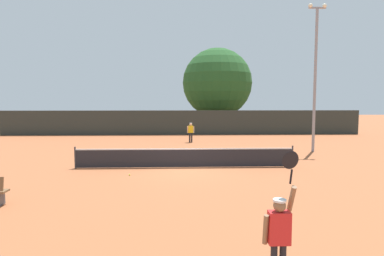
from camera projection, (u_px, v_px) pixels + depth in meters
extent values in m
plane|color=#9E5633|center=(185.00, 167.00, 15.91)|extent=(120.00, 120.00, 0.00)
cube|color=#232328|center=(185.00, 158.00, 15.87)|extent=(10.80, 0.03, 0.91)
cube|color=white|center=(185.00, 149.00, 15.83)|extent=(10.80, 0.04, 0.06)
cylinder|color=#333338|center=(75.00, 158.00, 15.67)|extent=(0.08, 0.08, 1.07)
cylinder|color=#333338|center=(292.00, 156.00, 16.07)|extent=(0.08, 0.08, 1.07)
cube|color=#2D332D|center=(183.00, 123.00, 31.32)|extent=(35.21, 0.12, 2.39)
cube|color=red|center=(279.00, 228.00, 5.62)|extent=(0.38, 0.22, 0.58)
sphere|color=#8C6647|center=(280.00, 206.00, 5.58)|extent=(0.22, 0.22, 0.22)
cylinder|color=white|center=(280.00, 200.00, 5.58)|extent=(0.23, 0.23, 0.04)
cylinder|color=#8C6647|center=(266.00, 229.00, 5.61)|extent=(0.09, 0.17, 0.55)
cylinder|color=#8C6647|center=(292.00, 199.00, 5.67)|extent=(0.09, 0.31, 0.53)
cylinder|color=black|center=(291.00, 177.00, 5.69)|extent=(0.04, 0.11, 0.28)
ellipsoid|color=black|center=(290.00, 160.00, 5.73)|extent=(0.30, 0.13, 0.36)
cube|color=yellow|center=(191.00, 129.00, 25.52)|extent=(0.38, 0.22, 0.57)
sphere|color=beige|center=(191.00, 124.00, 25.48)|extent=(0.22, 0.22, 0.22)
cylinder|color=white|center=(191.00, 123.00, 25.48)|extent=(0.23, 0.23, 0.04)
cylinder|color=black|center=(190.00, 138.00, 25.57)|extent=(0.12, 0.12, 0.77)
cylinder|color=black|center=(192.00, 138.00, 25.58)|extent=(0.12, 0.12, 0.77)
cylinder|color=beige|center=(188.00, 130.00, 25.51)|extent=(0.09, 0.17, 0.54)
cylinder|color=beige|center=(194.00, 130.00, 25.53)|extent=(0.09, 0.15, 0.54)
sphere|color=#CCE033|center=(130.00, 175.00, 14.17)|extent=(0.07, 0.07, 0.07)
cube|color=#4C4C51|center=(1.00, 198.00, 10.13)|extent=(0.08, 0.36, 0.45)
cylinder|color=gray|center=(315.00, 81.00, 20.62)|extent=(0.18, 0.18, 9.15)
cube|color=gray|center=(317.00, 8.00, 20.23)|extent=(1.10, 0.10, 0.10)
sphere|color=#F2EDCC|center=(310.00, 6.00, 20.20)|extent=(0.28, 0.28, 0.28)
sphere|color=#F2EDCC|center=(324.00, 6.00, 20.24)|extent=(0.28, 0.28, 0.28)
cylinder|color=brown|center=(217.00, 119.00, 37.34)|extent=(0.56, 0.56, 2.41)
sphere|color=#235123|center=(217.00, 83.00, 36.98)|extent=(7.99, 7.99, 7.99)
cube|color=red|center=(197.00, 123.00, 39.01)|extent=(2.01, 4.25, 0.90)
cube|color=#2D333D|center=(197.00, 117.00, 38.65)|extent=(1.76, 2.24, 0.64)
cylinder|color=black|center=(189.00, 125.00, 40.40)|extent=(0.22, 0.60, 0.60)
cylinder|color=black|center=(203.00, 125.00, 40.46)|extent=(0.22, 0.60, 0.60)
cylinder|color=black|center=(190.00, 127.00, 37.61)|extent=(0.22, 0.60, 0.60)
cylinder|color=black|center=(205.00, 127.00, 37.68)|extent=(0.22, 0.60, 0.60)
cube|color=navy|center=(237.00, 123.00, 38.87)|extent=(2.21, 4.33, 0.90)
cube|color=#2D333D|center=(237.00, 117.00, 38.51)|extent=(1.86, 2.32, 0.64)
cylinder|color=black|center=(228.00, 125.00, 40.26)|extent=(0.22, 0.60, 0.60)
cylinder|color=black|center=(241.00, 125.00, 40.32)|extent=(0.22, 0.60, 0.60)
cylinder|color=black|center=(231.00, 127.00, 37.47)|extent=(0.22, 0.60, 0.60)
cylinder|color=black|center=(246.00, 127.00, 37.54)|extent=(0.22, 0.60, 0.60)
cube|color=white|center=(266.00, 123.00, 38.97)|extent=(2.46, 4.42, 0.90)
cube|color=#2D333D|center=(267.00, 117.00, 38.61)|extent=(1.99, 2.41, 0.64)
cylinder|color=black|center=(257.00, 125.00, 40.36)|extent=(0.22, 0.60, 0.60)
cylinder|color=black|center=(270.00, 125.00, 40.42)|extent=(0.22, 0.60, 0.60)
cylinder|color=black|center=(262.00, 127.00, 37.57)|extent=(0.22, 0.60, 0.60)
cylinder|color=black|center=(277.00, 127.00, 37.63)|extent=(0.22, 0.60, 0.60)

